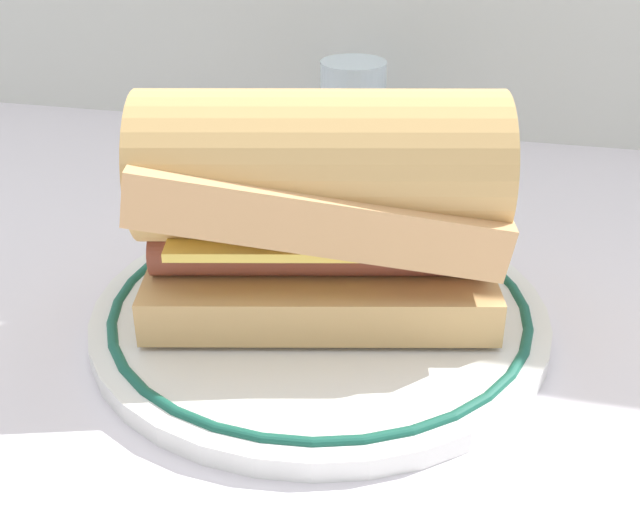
{
  "coord_description": "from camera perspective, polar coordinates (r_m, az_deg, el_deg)",
  "views": [
    {
      "loc": [
        0.1,
        -0.39,
        0.26
      ],
      "look_at": [
        0.01,
        0.0,
        0.04
      ],
      "focal_mm": 44.45,
      "sensor_mm": 36.0,
      "label": 1
    }
  ],
  "objects": [
    {
      "name": "ground_plane",
      "position": [
        0.48,
        -0.76,
        -4.68
      ],
      "size": [
        1.5,
        1.5,
        0.0
      ],
      "primitive_type": "plane",
      "color": "silver"
    },
    {
      "name": "plate",
      "position": [
        0.48,
        -0.0,
        -3.96
      ],
      "size": [
        0.27,
        0.27,
        0.01
      ],
      "color": "white",
      "rests_on": "ground_plane"
    },
    {
      "name": "sausage_sandwich",
      "position": [
        0.44,
        0.0,
        3.94
      ],
      "size": [
        0.22,
        0.14,
        0.13
      ],
      "rotation": [
        0.0,
        0.0,
        0.22
      ],
      "color": "tan",
      "rests_on": "plate"
    },
    {
      "name": "drinking_glass",
      "position": [
        0.71,
        2.35,
        9.82
      ],
      "size": [
        0.06,
        0.06,
        0.09
      ],
      "color": "silver",
      "rests_on": "ground_plane"
    }
  ]
}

